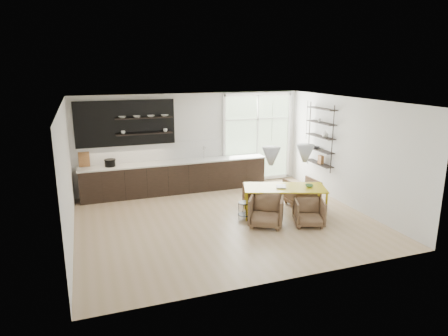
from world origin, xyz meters
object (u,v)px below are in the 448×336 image
armchair_back_right (301,192)px  armchair_front_right (309,212)px  armchair_front_left (266,211)px  armchair_back_left (256,195)px  dining_table (285,189)px  wire_stool (245,208)px

armchair_back_right → armchair_front_right: armchair_back_right is taller
armchair_front_left → armchair_back_left: bearing=106.5°
dining_table → armchair_front_right: 0.91m
armchair_front_right → wire_stool: armchair_front_right is taller
dining_table → armchair_front_right: size_ratio=3.18×
armchair_back_right → armchair_front_left: armchair_back_right is taller
armchair_front_left → wire_stool: (-0.32, 0.55, -0.08)m
armchair_back_left → wire_stool: 1.07m
armchair_front_left → wire_stool: armchair_front_left is taller
armchair_back_left → armchair_front_left: armchair_front_left is taller
armchair_back_right → dining_table: bearing=31.5°
armchair_front_right → wire_stool: size_ratio=1.59×
armchair_back_left → armchair_front_right: armchair_front_right is taller
armchair_front_right → dining_table: bearing=127.7°
dining_table → armchair_back_right: (0.80, 0.52, -0.32)m
dining_table → armchair_front_left: size_ratio=2.77×
armchair_back_right → armchair_back_left: bearing=-19.0°
dining_table → armchair_back_right: 1.01m
armchair_back_right → armchair_front_left: 1.82m
armchair_back_left → armchair_back_right: (1.17, -0.37, 0.07)m
armchair_front_left → wire_stool: 0.64m
dining_table → armchair_back_left: size_ratio=3.38×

